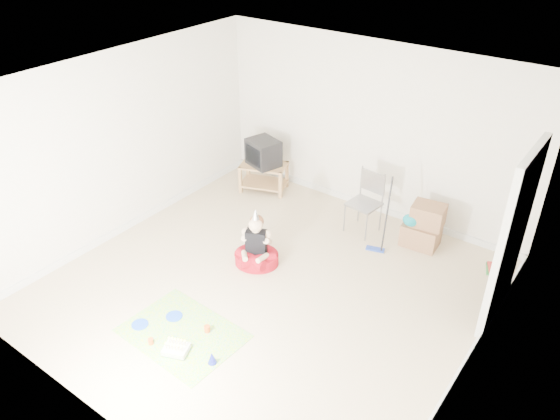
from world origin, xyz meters
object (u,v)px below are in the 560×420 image
Objects in this scene: crt_tv at (263,153)px; birthday_cake at (176,350)px; cardboard_boxes at (423,226)px; folding_chair at (364,204)px; seated_woman at (257,252)px; tv_stand at (264,175)px.

crt_tv reaches higher than birthday_cake.
birthday_cake is (-1.29, -3.51, -0.27)m from cardboard_boxes.
crt_tv is 0.78× the size of cardboard_boxes.
seated_woman is (-0.74, -1.54, -0.27)m from folding_chair.
birthday_cake is at bearing -110.16° from cardboard_boxes.
seated_woman is (1.18, -1.68, -0.49)m from crt_tv.
cardboard_boxes is 1.96× the size of birthday_cake.
crt_tv is 2.79m from cardboard_boxes.
birthday_cake is (-0.44, -3.33, -0.41)m from folding_chair.
seated_woman is 1.82m from birthday_cake.
seated_woman is at bearing -115.73° from folding_chair.
folding_chair is 2.86× the size of birthday_cake.
crt_tv is 1.94m from folding_chair.
tv_stand is 2.06m from seated_woman.
crt_tv is (-0.00, 0.00, 0.40)m from tv_stand.
folding_chair is at bearing -4.27° from tv_stand.
tv_stand is at bearing 124.99° from seated_woman.
seated_woman is 2.61× the size of birthday_cake.
crt_tv is at bearing 153.43° from tv_stand.
cardboard_boxes is 3.75m from birthday_cake.
folding_chair is at bearing 12.87° from crt_tv.
tv_stand is 1.34× the size of cardboard_boxes.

